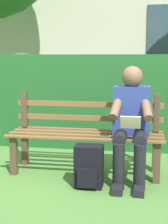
# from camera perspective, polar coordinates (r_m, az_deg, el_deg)

# --- Properties ---
(ground) EXTENTS (60.00, 60.00, 0.00)m
(ground) POSITION_cam_1_polar(r_m,az_deg,el_deg) (3.82, 0.26, -10.18)
(ground) COLOR #477533
(park_bench) EXTENTS (1.68, 0.52, 0.87)m
(park_bench) POSITION_cam_1_polar(r_m,az_deg,el_deg) (3.77, 0.42, -3.73)
(park_bench) COLOR #4C3828
(park_bench) RESTS_ON ground
(person_seated) EXTENTS (0.44, 0.73, 1.18)m
(person_seated) POSITION_cam_1_polar(r_m,az_deg,el_deg) (3.52, 7.91, -1.42)
(person_seated) COLOR navy
(person_seated) RESTS_ON ground
(hedge_backdrop) EXTENTS (6.43, 0.81, 1.44)m
(hedge_backdrop) POSITION_cam_1_polar(r_m,az_deg,el_deg) (4.89, 7.76, 2.26)
(hedge_backdrop) COLOR #1E5123
(hedge_backdrop) RESTS_ON ground
(backpack) EXTENTS (0.27, 0.26, 0.42)m
(backpack) POSITION_cam_1_polar(r_m,az_deg,el_deg) (3.37, 0.84, -9.19)
(backpack) COLOR black
(backpack) RESTS_ON ground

